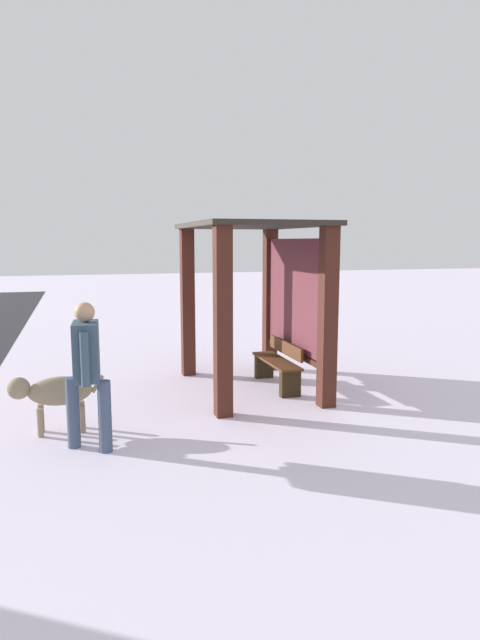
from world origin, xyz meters
The scene contains 5 objects.
ground_plane centered at (0.00, 0.00, 0.00)m, with size 60.00×60.00×0.00m, color white.
bus_shelter centered at (0.00, 0.20, 1.66)m, with size 2.62×1.78×2.51m.
bench_left_inside centered at (0.00, 0.46, 0.34)m, with size 1.35×0.34×0.70m.
person_walking centered at (1.83, -2.41, 0.95)m, with size 0.67×0.47×1.61m.
dog centered at (1.19, -2.78, 0.49)m, with size 0.31×1.08×0.70m.
Camera 1 is at (7.69, -2.46, 2.24)m, focal length 30.50 mm.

